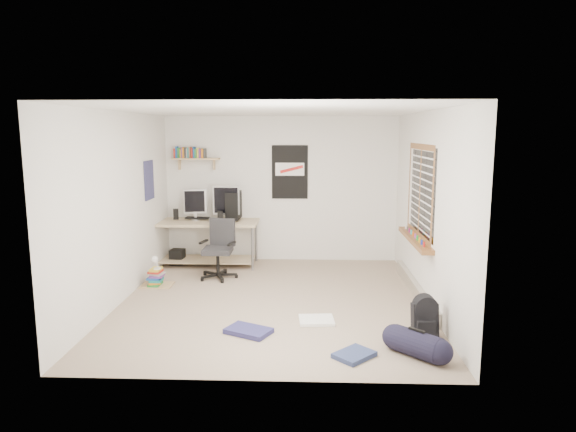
{
  "coord_description": "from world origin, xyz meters",
  "views": [
    {
      "loc": [
        0.45,
        -6.59,
        2.24
      ],
      "look_at": [
        0.19,
        0.31,
        1.1
      ],
      "focal_mm": 32.0,
      "sensor_mm": 36.0,
      "label": 1
    }
  ],
  "objects_px": {
    "book_stack": "(157,276)",
    "backpack": "(425,320)",
    "duffel_bag": "(416,343)",
    "desk": "(207,244)",
    "office_chair": "(218,247)"
  },
  "relations": [
    {
      "from": "backpack",
      "to": "duffel_bag",
      "type": "relative_size",
      "value": 0.69
    },
    {
      "from": "backpack",
      "to": "book_stack",
      "type": "bearing_deg",
      "value": 150.48
    },
    {
      "from": "office_chair",
      "to": "book_stack",
      "type": "bearing_deg",
      "value": -138.74
    },
    {
      "from": "desk",
      "to": "backpack",
      "type": "distance_m",
      "value": 4.22
    },
    {
      "from": "desk",
      "to": "duffel_bag",
      "type": "xyz_separation_m",
      "value": [
        2.79,
        -3.48,
        -0.22
      ]
    },
    {
      "from": "office_chair",
      "to": "backpack",
      "type": "xyz_separation_m",
      "value": [
        2.67,
        -2.21,
        -0.29
      ]
    },
    {
      "from": "desk",
      "to": "book_stack",
      "type": "xyz_separation_m",
      "value": [
        -0.52,
        -1.2,
        -0.21
      ]
    },
    {
      "from": "desk",
      "to": "backpack",
      "type": "xyz_separation_m",
      "value": [
        2.98,
        -2.98,
        -0.16
      ]
    },
    {
      "from": "book_stack",
      "to": "backpack",
      "type": "bearing_deg",
      "value": -26.96
    },
    {
      "from": "duffel_bag",
      "to": "book_stack",
      "type": "distance_m",
      "value": 4.02
    },
    {
      "from": "duffel_bag",
      "to": "office_chair",
      "type": "bearing_deg",
      "value": 176.52
    },
    {
      "from": "duffel_bag",
      "to": "desk",
      "type": "bearing_deg",
      "value": 172.84
    },
    {
      "from": "backpack",
      "to": "book_stack",
      "type": "xyz_separation_m",
      "value": [
        -3.5,
        1.78,
        -0.05
      ]
    },
    {
      "from": "duffel_bag",
      "to": "book_stack",
      "type": "bearing_deg",
      "value": -170.47
    },
    {
      "from": "desk",
      "to": "book_stack",
      "type": "bearing_deg",
      "value": -110.09
    }
  ]
}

